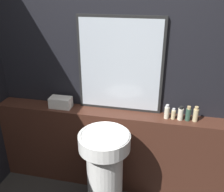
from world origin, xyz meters
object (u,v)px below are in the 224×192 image
object	(u,v)px
lotion_bottle	(181,113)
towel_stack	(61,102)
hand_soap_bottle	(196,115)
pedestal_sink	(105,171)
conditioner_bottle	(173,114)
body_wash_bottle	(188,114)
mirror	(120,66)
shampoo_bottle	(167,112)

from	to	relation	value
lotion_bottle	towel_stack	bearing A→B (deg)	180.00
towel_stack	hand_soap_bottle	size ratio (longest dim) A/B	1.49
pedestal_sink	conditioner_bottle	distance (m)	0.82
towel_stack	conditioner_bottle	xyz separation A→B (m)	(1.12, 0.00, -0.00)
conditioner_bottle	body_wash_bottle	xyz separation A→B (m)	(0.13, 0.00, 0.02)
mirror	body_wash_bottle	xyz separation A→B (m)	(0.66, -0.09, -0.39)
conditioner_bottle	shampoo_bottle	bearing A→B (deg)	-180.00
towel_stack	lotion_bottle	xyz separation A→B (m)	(1.18, 0.00, 0.01)
towel_stack	conditioner_bottle	world-z (taller)	same
pedestal_sink	towel_stack	size ratio (longest dim) A/B	4.09
hand_soap_bottle	lotion_bottle	bearing A→B (deg)	180.00
towel_stack	shampoo_bottle	size ratio (longest dim) A/B	1.58
body_wash_bottle	conditioner_bottle	bearing A→B (deg)	180.00
mirror	pedestal_sink	bearing A→B (deg)	-93.60
body_wash_bottle	towel_stack	bearing A→B (deg)	-180.00
mirror	hand_soap_bottle	bearing A→B (deg)	-7.02
pedestal_sink	towel_stack	world-z (taller)	towel_stack
mirror	body_wash_bottle	world-z (taller)	mirror
mirror	lotion_bottle	xyz separation A→B (m)	(0.59, -0.09, -0.39)
body_wash_bottle	hand_soap_bottle	distance (m)	0.07
pedestal_sink	lotion_bottle	bearing A→B (deg)	33.09
mirror	towel_stack	distance (m)	0.72
pedestal_sink	conditioner_bottle	world-z (taller)	conditioner_bottle
pedestal_sink	hand_soap_bottle	size ratio (longest dim) A/B	6.09
mirror	conditioner_bottle	size ratio (longest dim) A/B	8.50
lotion_bottle	hand_soap_bottle	world-z (taller)	hand_soap_bottle
mirror	shampoo_bottle	world-z (taller)	mirror
conditioner_bottle	lotion_bottle	world-z (taller)	lotion_bottle
towel_stack	conditioner_bottle	bearing A→B (deg)	0.00
conditioner_bottle	hand_soap_bottle	xyz separation A→B (m)	(0.20, -0.00, 0.02)
towel_stack	conditioner_bottle	size ratio (longest dim) A/B	2.04
mirror	conditioner_bottle	distance (m)	0.67
shampoo_bottle	lotion_bottle	xyz separation A→B (m)	(0.12, 0.00, -0.00)
pedestal_sink	shampoo_bottle	world-z (taller)	shampoo_bottle
towel_stack	conditioner_bottle	distance (m)	1.12
towel_stack	mirror	bearing A→B (deg)	8.62
pedestal_sink	lotion_bottle	distance (m)	0.87
conditioner_bottle	body_wash_bottle	distance (m)	0.13
conditioner_bottle	hand_soap_bottle	bearing A→B (deg)	-0.00
shampoo_bottle	hand_soap_bottle	world-z (taller)	hand_soap_bottle
pedestal_sink	body_wash_bottle	world-z (taller)	body_wash_bottle
lotion_bottle	conditioner_bottle	bearing A→B (deg)	180.00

